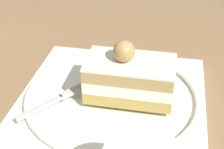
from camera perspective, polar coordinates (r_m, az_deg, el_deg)
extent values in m
plane|color=#8E6E4A|center=(0.49, -1.10, -3.66)|extent=(2.40, 2.40, 0.00)
cube|color=white|center=(0.47, 0.00, -4.51)|extent=(0.29, 0.29, 0.01)
torus|color=white|center=(0.46, 0.00, -3.49)|extent=(0.27, 0.27, 0.01)
cube|color=tan|center=(0.45, 2.96, -2.53)|extent=(0.08, 0.12, 0.02)
cube|color=white|center=(0.45, 3.02, -0.83)|extent=(0.08, 0.12, 0.02)
cube|color=tan|center=(0.44, 3.08, 0.95)|extent=(0.08, 0.12, 0.02)
cube|color=white|center=(0.43, 3.12, 2.03)|extent=(0.08, 0.12, 0.00)
sphere|color=tan|center=(0.42, 2.02, 3.94)|extent=(0.03, 0.03, 0.03)
cube|color=silver|center=(0.44, -12.03, -5.47)|extent=(0.05, 0.05, 0.00)
cube|color=silver|center=(0.46, -7.85, -3.41)|extent=(0.02, 0.02, 0.00)
cube|color=silver|center=(0.46, -5.35, -2.62)|extent=(0.02, 0.02, 0.00)
cube|color=silver|center=(0.47, -5.60, -2.44)|extent=(0.02, 0.02, 0.00)
cube|color=silver|center=(0.47, -5.85, -2.27)|extent=(0.02, 0.02, 0.00)
cube|color=silver|center=(0.47, -6.10, -2.09)|extent=(0.02, 0.02, 0.00)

